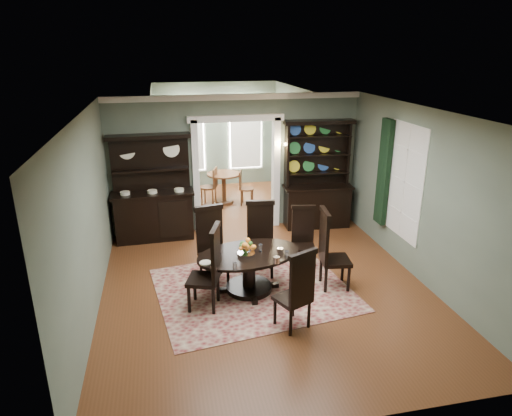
{
  "coord_description": "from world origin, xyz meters",
  "views": [
    {
      "loc": [
        -1.59,
        -6.68,
        3.94
      ],
      "look_at": [
        -0.06,
        0.6,
        1.3
      ],
      "focal_mm": 32.0,
      "sensor_mm": 36.0,
      "label": 1
    }
  ],
  "objects": [
    {
      "name": "room",
      "position": [
        0.0,
        0.04,
        1.58
      ],
      "size": [
        5.51,
        6.01,
        3.01
      ],
      "color": "brown",
      "rests_on": "ground"
    },
    {
      "name": "parlor",
      "position": [
        0.0,
        5.53,
        1.52
      ],
      "size": [
        3.51,
        3.5,
        3.01
      ],
      "color": "brown",
      "rests_on": "ground"
    },
    {
      "name": "doorway_trim",
      "position": [
        0.0,
        3.0,
        1.62
      ],
      "size": [
        2.08,
        0.25,
        2.57
      ],
      "color": "white",
      "rests_on": "floor"
    },
    {
      "name": "right_window",
      "position": [
        2.69,
        0.93,
        1.6
      ],
      "size": [
        0.15,
        1.47,
        2.12
      ],
      "color": "white",
      "rests_on": "wall_right"
    },
    {
      "name": "wall_sconce",
      "position": [
        0.95,
        2.85,
        1.89
      ],
      "size": [
        0.27,
        0.21,
        0.21
      ],
      "color": "gold",
      "rests_on": "back_wall_right"
    },
    {
      "name": "rug",
      "position": [
        -0.22,
        0.08,
        0.01
      ],
      "size": [
        3.49,
        3.02,
        0.01
      ],
      "primitive_type": "cube",
      "rotation": [
        0.0,
        0.0,
        0.13
      ],
      "color": "maroon",
      "rests_on": "floor"
    },
    {
      "name": "dining_table",
      "position": [
        -0.29,
        0.08,
        0.49
      ],
      "size": [
        1.95,
        1.93,
        0.7
      ],
      "rotation": [
        0.0,
        0.0,
        0.2
      ],
      "color": "black",
      "rests_on": "rug"
    },
    {
      "name": "centerpiece",
      "position": [
        -0.35,
        0.0,
        0.77
      ],
      "size": [
        1.47,
        0.95,
        0.24
      ],
      "color": "silver",
      "rests_on": "dining_table"
    },
    {
      "name": "chair_far_left",
      "position": [
        -0.85,
        0.66,
        0.71
      ],
      "size": [
        0.58,
        0.56,
        1.35
      ],
      "rotation": [
        0.0,
        0.0,
        3.35
      ],
      "color": "black",
      "rests_on": "rug"
    },
    {
      "name": "chair_far_mid",
      "position": [
        0.05,
        0.74,
        0.71
      ],
      "size": [
        0.56,
        0.54,
        1.35
      ],
      "rotation": [
        0.0,
        0.0,
        2.99
      ],
      "color": "black",
      "rests_on": "rug"
    },
    {
      "name": "chair_far_right",
      "position": [
        0.88,
        0.81,
        0.62
      ],
      "size": [
        0.5,
        0.48,
        1.18
      ],
      "rotation": [
        0.0,
        0.0,
        2.96
      ],
      "color": "black",
      "rests_on": "rug"
    },
    {
      "name": "chair_end_left",
      "position": [
        -0.98,
        -0.33,
        0.73
      ],
      "size": [
        0.62,
        0.64,
        1.39
      ],
      "rotation": [
        0.0,
        0.0,
        1.26
      ],
      "color": "black",
      "rests_on": "rug"
    },
    {
      "name": "chair_end_right",
      "position": [
        1.06,
        -0.08,
        0.74
      ],
      "size": [
        0.56,
        0.58,
        1.41
      ],
      "rotation": [
        0.0,
        0.0,
        -1.7
      ],
      "color": "black",
      "rests_on": "rug"
    },
    {
      "name": "chair_near",
      "position": [
        0.17,
        -1.18,
        0.67
      ],
      "size": [
        0.62,
        0.61,
        1.28
      ],
      "rotation": [
        0.0,
        0.0,
        0.43
      ],
      "color": "black",
      "rests_on": "rug"
    },
    {
      "name": "sideboard",
      "position": [
        -1.85,
        2.74,
        0.78
      ],
      "size": [
        1.73,
        0.66,
        2.25
      ],
      "rotation": [
        0.0,
        0.0,
        0.03
      ],
      "color": "black",
      "rests_on": "floor"
    },
    {
      "name": "welsh_dresser",
      "position": [
        1.81,
        2.74,
        0.88
      ],
      "size": [
        1.59,
        0.67,
        2.43
      ],
      "rotation": [
        0.0,
        0.0,
        -0.06
      ],
      "color": "black",
      "rests_on": "floor"
    },
    {
      "name": "parlor_table",
      "position": [
        -0.05,
        4.76,
        0.53
      ],
      "size": [
        0.87,
        0.87,
        0.81
      ],
      "color": "#583419",
      "rests_on": "parlor_floor"
    },
    {
      "name": "parlor_chair_left",
      "position": [
        -0.4,
        4.67,
        0.53
      ],
      "size": [
        0.47,
        0.46,
        1.0
      ],
      "rotation": [
        0.0,
        0.0,
        1.2
      ],
      "color": "#583419",
      "rests_on": "parlor_floor"
    },
    {
      "name": "parlor_chair_right",
      "position": [
        0.46,
        4.53,
        0.48
      ],
      "size": [
        0.42,
        0.41,
        0.9
      ],
      "rotation": [
        0.0,
        0.0,
        -1.88
      ],
      "color": "#583419",
      "rests_on": "parlor_floor"
    }
  ]
}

